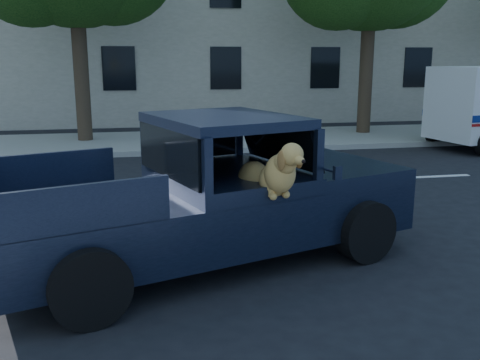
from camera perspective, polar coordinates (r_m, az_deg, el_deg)
The scene contains 5 objects.
ground at distance 7.95m, azimuth 7.83°, elevation -6.06°, with size 120.00×120.00×0.00m, color black.
far_sidewalk at distance 16.68m, azimuth -2.40°, elevation 4.26°, with size 60.00×4.00×0.15m, color gray.
lane_stripes at distance 11.71m, azimuth 11.75°, elevation -0.03°, with size 21.60×0.14×0.01m, color silver, non-canonical shape.
building_main at distance 24.31m, azimuth 2.07°, elevation 17.40°, with size 26.00×6.00×9.00m, color beige.
pickup_truck at distance 6.78m, azimuth -4.10°, elevation -3.72°, with size 5.59×3.55×1.87m.
Camera 1 is at (-2.49, -7.10, 2.56)m, focal length 40.00 mm.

